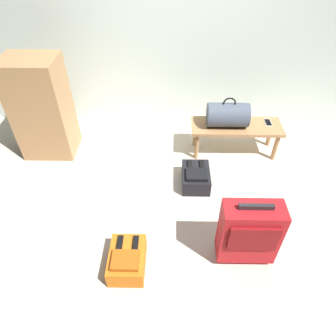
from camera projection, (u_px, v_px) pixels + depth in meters
ground_plane at (177, 207)px, 2.95m from camera, size 6.60×6.60×0.00m
back_wall at (179, 4)px, 3.20m from camera, size 6.00×0.10×2.80m
bench at (236, 129)px, 3.38m from camera, size 1.00×0.36×0.37m
duffel_bag_slate at (228, 115)px, 3.26m from camera, size 0.44×0.26×0.34m
cell_phone at (268, 123)px, 3.38m from camera, size 0.07×0.14×0.01m
suitcase_upright_red at (249, 232)px, 2.32m from camera, size 0.45×0.23×0.64m
backpack_dark at (196, 177)px, 3.12m from camera, size 0.28×0.38×0.21m
backpack_orange at (127, 260)px, 2.41m from camera, size 0.28×0.38×0.21m
side_cabinet at (42, 109)px, 3.25m from camera, size 0.56×0.44×1.10m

